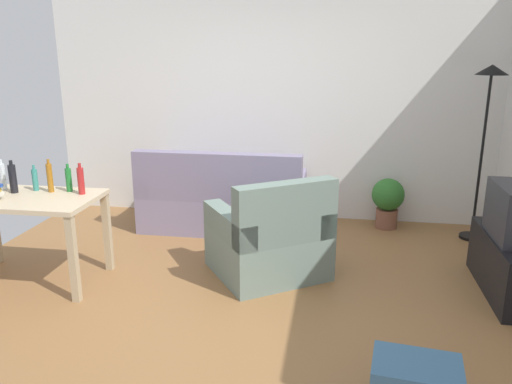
{
  "coord_description": "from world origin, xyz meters",
  "views": [
    {
      "loc": [
        0.79,
        -3.69,
        1.94
      ],
      "look_at": [
        0.1,
        0.5,
        0.75
      ],
      "focal_mm": 35.49,
      "sensor_mm": 36.0,
      "label": 1
    }
  ],
  "objects_px": {
    "bottle_clear": "(3,176)",
    "bottle_red": "(81,180)",
    "couch": "(223,202)",
    "bottle_amber": "(50,177)",
    "torchiere_lamp": "(488,105)",
    "potted_plant": "(388,200)",
    "bottle_tall": "(35,179)",
    "armchair": "(270,241)",
    "bottle_dark": "(13,178)",
    "bottle_green": "(69,179)",
    "desk": "(26,209)"
  },
  "relations": [
    {
      "from": "bottle_dark",
      "to": "potted_plant",
      "type": "bearing_deg",
      "value": 28.35
    },
    {
      "from": "couch",
      "to": "armchair",
      "type": "distance_m",
      "value": 1.33
    },
    {
      "from": "bottle_dark",
      "to": "bottle_green",
      "type": "height_order",
      "value": "bottle_dark"
    },
    {
      "from": "potted_plant",
      "to": "bottle_clear",
      "type": "bearing_deg",
      "value": -153.64
    },
    {
      "from": "couch",
      "to": "bottle_amber",
      "type": "height_order",
      "value": "bottle_amber"
    },
    {
      "from": "armchair",
      "to": "bottle_green",
      "type": "height_order",
      "value": "bottle_green"
    },
    {
      "from": "bottle_clear",
      "to": "bottle_red",
      "type": "relative_size",
      "value": 1.0
    },
    {
      "from": "potted_plant",
      "to": "bottle_clear",
      "type": "height_order",
      "value": "bottle_clear"
    },
    {
      "from": "couch",
      "to": "bottle_red",
      "type": "distance_m",
      "value": 1.78
    },
    {
      "from": "bottle_tall",
      "to": "desk",
      "type": "bearing_deg",
      "value": -85.63
    },
    {
      "from": "bottle_tall",
      "to": "armchair",
      "type": "bearing_deg",
      "value": 6.85
    },
    {
      "from": "desk",
      "to": "bottle_red",
      "type": "relative_size",
      "value": 4.48
    },
    {
      "from": "armchair",
      "to": "bottle_red",
      "type": "relative_size",
      "value": 4.51
    },
    {
      "from": "couch",
      "to": "bottle_amber",
      "type": "distance_m",
      "value": 1.93
    },
    {
      "from": "desk",
      "to": "potted_plant",
      "type": "height_order",
      "value": "desk"
    },
    {
      "from": "couch",
      "to": "bottle_red",
      "type": "height_order",
      "value": "bottle_red"
    },
    {
      "from": "bottle_red",
      "to": "armchair",
      "type": "bearing_deg",
      "value": 10.27
    },
    {
      "from": "torchiere_lamp",
      "to": "bottle_clear",
      "type": "height_order",
      "value": "torchiere_lamp"
    },
    {
      "from": "bottle_tall",
      "to": "bottle_red",
      "type": "height_order",
      "value": "bottle_red"
    },
    {
      "from": "bottle_green",
      "to": "bottle_clear",
      "type": "bearing_deg",
      "value": -175.92
    },
    {
      "from": "potted_plant",
      "to": "bottle_dark",
      "type": "bearing_deg",
      "value": -151.65
    },
    {
      "from": "couch",
      "to": "bottle_amber",
      "type": "relative_size",
      "value": 6.2
    },
    {
      "from": "potted_plant",
      "to": "bottle_amber",
      "type": "relative_size",
      "value": 1.97
    },
    {
      "from": "couch",
      "to": "torchiere_lamp",
      "type": "relative_size",
      "value": 0.99
    },
    {
      "from": "torchiere_lamp",
      "to": "potted_plant",
      "type": "relative_size",
      "value": 3.18
    },
    {
      "from": "couch",
      "to": "torchiere_lamp",
      "type": "bearing_deg",
      "value": -177.48
    },
    {
      "from": "bottle_amber",
      "to": "desk",
      "type": "bearing_deg",
      "value": -129.35
    },
    {
      "from": "bottle_dark",
      "to": "bottle_green",
      "type": "xyz_separation_m",
      "value": [
        0.45,
        0.12,
        -0.02
      ]
    },
    {
      "from": "armchair",
      "to": "potted_plant",
      "type": "bearing_deg",
      "value": -162.29
    },
    {
      "from": "bottle_tall",
      "to": "bottle_red",
      "type": "relative_size",
      "value": 0.85
    },
    {
      "from": "bottle_dark",
      "to": "bottle_red",
      "type": "xyz_separation_m",
      "value": [
        0.6,
        0.05,
        -0.01
      ]
    },
    {
      "from": "couch",
      "to": "bottle_clear",
      "type": "distance_m",
      "value": 2.23
    },
    {
      "from": "desk",
      "to": "bottle_red",
      "type": "bearing_deg",
      "value": 18.79
    },
    {
      "from": "bottle_dark",
      "to": "bottle_amber",
      "type": "xyz_separation_m",
      "value": [
        0.3,
        0.07,
        0.0
      ]
    },
    {
      "from": "torchiere_lamp",
      "to": "bottle_green",
      "type": "bearing_deg",
      "value": -158.46
    },
    {
      "from": "bottle_amber",
      "to": "potted_plant",
      "type": "bearing_deg",
      "value": 29.65
    },
    {
      "from": "bottle_tall",
      "to": "bottle_green",
      "type": "relative_size",
      "value": 0.94
    },
    {
      "from": "torchiere_lamp",
      "to": "bottle_tall",
      "type": "bearing_deg",
      "value": -159.7
    },
    {
      "from": "couch",
      "to": "torchiere_lamp",
      "type": "height_order",
      "value": "torchiere_lamp"
    },
    {
      "from": "bottle_amber",
      "to": "bottle_red",
      "type": "distance_m",
      "value": 0.3
    },
    {
      "from": "armchair",
      "to": "desk",
      "type": "bearing_deg",
      "value": -22.01
    },
    {
      "from": "bottle_clear",
      "to": "bottle_tall",
      "type": "xyz_separation_m",
      "value": [
        0.29,
        0.02,
        -0.02
      ]
    },
    {
      "from": "armchair",
      "to": "bottle_green",
      "type": "relative_size",
      "value": 4.98
    },
    {
      "from": "bottle_clear",
      "to": "bottle_red",
      "type": "distance_m",
      "value": 0.74
    },
    {
      "from": "bottle_clear",
      "to": "bottle_dark",
      "type": "relative_size",
      "value": 0.95
    },
    {
      "from": "bottle_amber",
      "to": "bottle_clear",
      "type": "bearing_deg",
      "value": 179.93
    },
    {
      "from": "bottle_tall",
      "to": "bottle_amber",
      "type": "height_order",
      "value": "bottle_amber"
    },
    {
      "from": "desk",
      "to": "bottle_green",
      "type": "height_order",
      "value": "bottle_green"
    },
    {
      "from": "desk",
      "to": "bottle_amber",
      "type": "xyz_separation_m",
      "value": [
        0.14,
        0.17,
        0.24
      ]
    },
    {
      "from": "couch",
      "to": "potted_plant",
      "type": "bearing_deg",
      "value": -170.26
    }
  ]
}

